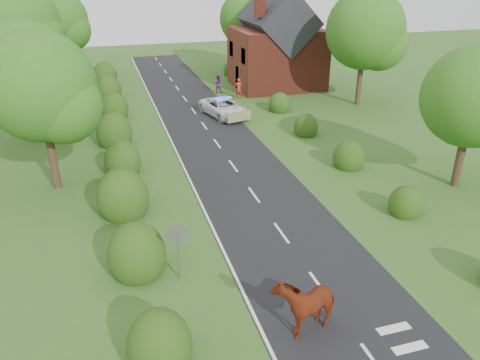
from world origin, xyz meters
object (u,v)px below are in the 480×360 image
object	(u,v)px
pedestrian_red	(239,88)
cow	(305,305)
road_sign	(178,242)
pedestrian_purple	(218,84)
police_van	(223,108)

from	to	relation	value
pedestrian_red	cow	bearing A→B (deg)	77.67
road_sign	pedestrian_purple	xyz separation A→B (m)	(8.39, 27.23, -0.81)
police_van	cow	bearing A→B (deg)	-112.58
road_sign	pedestrian_purple	world-z (taller)	road_sign
road_sign	pedestrian_red	world-z (taller)	road_sign
police_van	pedestrian_purple	bearing A→B (deg)	64.97
pedestrian_purple	road_sign	bearing A→B (deg)	87.33
pedestrian_red	pedestrian_purple	size ratio (longest dim) A/B	1.09
pedestrian_red	road_sign	bearing A→B (deg)	68.39
cow	police_van	distance (m)	24.00
road_sign	police_van	bearing A→B (deg)	70.64
road_sign	cow	distance (m)	5.25
police_van	road_sign	bearing A→B (deg)	-123.68
road_sign	pedestrian_red	xyz separation A→B (m)	(9.69, 24.74, -0.74)
police_van	pedestrian_purple	xyz separation A→B (m)	(1.37, 7.25, 0.16)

